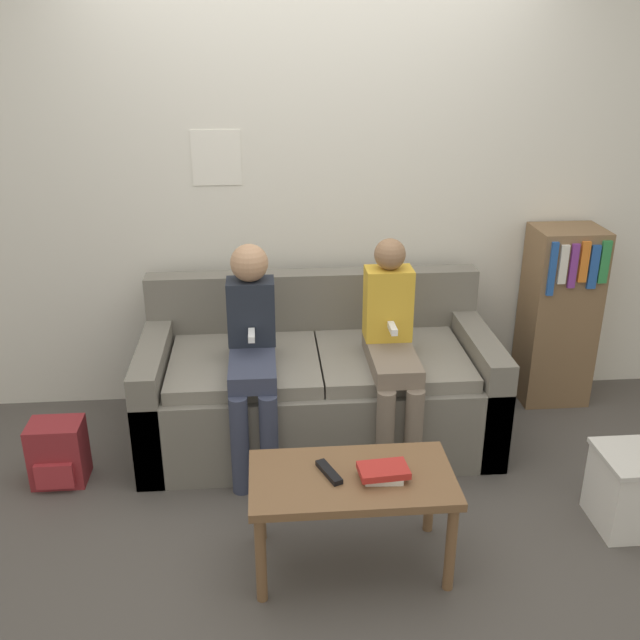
{
  "coord_description": "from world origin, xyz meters",
  "views": [
    {
      "loc": [
        -0.27,
        -2.89,
        2.12
      ],
      "look_at": [
        0.0,
        0.42,
        0.75
      ],
      "focal_mm": 40.0,
      "sensor_mm": 36.0,
      "label": 1
    }
  ],
  "objects_px": {
    "bookshelf": "(558,316)",
    "tv_remote": "(329,472)",
    "person_right": "(392,343)",
    "backpack": "(58,453)",
    "coffee_table": "(352,488)",
    "storage_box": "(635,489)",
    "person_left": "(252,345)",
    "couch": "(318,387)"
  },
  "relations": [
    {
      "from": "coffee_table",
      "to": "backpack",
      "type": "distance_m",
      "value": 1.56
    },
    {
      "from": "couch",
      "to": "bookshelf",
      "type": "xyz_separation_m",
      "value": [
        1.45,
        0.32,
        0.24
      ]
    },
    {
      "from": "tv_remote",
      "to": "backpack",
      "type": "distance_m",
      "value": 1.49
    },
    {
      "from": "couch",
      "to": "bookshelf",
      "type": "bearing_deg",
      "value": 12.52
    },
    {
      "from": "bookshelf",
      "to": "storage_box",
      "type": "height_order",
      "value": "bookshelf"
    },
    {
      "from": "bookshelf",
      "to": "backpack",
      "type": "bearing_deg",
      "value": -166.65
    },
    {
      "from": "couch",
      "to": "tv_remote",
      "type": "relative_size",
      "value": 10.81
    },
    {
      "from": "tv_remote",
      "to": "backpack",
      "type": "bearing_deg",
      "value": 129.81
    },
    {
      "from": "backpack",
      "to": "tv_remote",
      "type": "bearing_deg",
      "value": -28.3
    },
    {
      "from": "coffee_table",
      "to": "person_left",
      "type": "xyz_separation_m",
      "value": [
        -0.4,
        0.84,
        0.27
      ]
    },
    {
      "from": "bookshelf",
      "to": "tv_remote",
      "type": "bearing_deg",
      "value": -137.83
    },
    {
      "from": "coffee_table",
      "to": "bookshelf",
      "type": "xyz_separation_m",
      "value": [
        1.4,
        1.36,
        0.16
      ]
    },
    {
      "from": "bookshelf",
      "to": "backpack",
      "type": "xyz_separation_m",
      "value": [
        -2.77,
        -0.66,
        -0.38
      ]
    },
    {
      "from": "coffee_table",
      "to": "person_right",
      "type": "xyz_separation_m",
      "value": [
        0.3,
        0.84,
        0.26
      ]
    },
    {
      "from": "coffee_table",
      "to": "storage_box",
      "type": "bearing_deg",
      "value": 6.41
    },
    {
      "from": "backpack",
      "to": "person_left",
      "type": "bearing_deg",
      "value": 7.88
    },
    {
      "from": "tv_remote",
      "to": "couch",
      "type": "bearing_deg",
      "value": 66.01
    },
    {
      "from": "couch",
      "to": "backpack",
      "type": "bearing_deg",
      "value": -165.75
    },
    {
      "from": "person_right",
      "to": "backpack",
      "type": "relative_size",
      "value": 3.5
    },
    {
      "from": "coffee_table",
      "to": "person_left",
      "type": "distance_m",
      "value": 0.97
    },
    {
      "from": "person_left",
      "to": "backpack",
      "type": "height_order",
      "value": "person_left"
    },
    {
      "from": "person_left",
      "to": "bookshelf",
      "type": "xyz_separation_m",
      "value": [
        1.8,
        0.52,
        -0.11
      ]
    },
    {
      "from": "coffee_table",
      "to": "tv_remote",
      "type": "height_order",
      "value": "tv_remote"
    },
    {
      "from": "coffee_table",
      "to": "storage_box",
      "type": "height_order",
      "value": "coffee_table"
    },
    {
      "from": "coffee_table",
      "to": "person_left",
      "type": "relative_size",
      "value": 0.74
    },
    {
      "from": "coffee_table",
      "to": "backpack",
      "type": "relative_size",
      "value": 2.55
    },
    {
      "from": "person_left",
      "to": "person_right",
      "type": "bearing_deg",
      "value": -0.34
    },
    {
      "from": "bookshelf",
      "to": "storage_box",
      "type": "xyz_separation_m",
      "value": [
        -0.09,
        -1.22,
        -0.35
      ]
    },
    {
      "from": "tv_remote",
      "to": "bookshelf",
      "type": "relative_size",
      "value": 0.16
    },
    {
      "from": "person_right",
      "to": "backpack",
      "type": "height_order",
      "value": "person_right"
    },
    {
      "from": "couch",
      "to": "tv_remote",
      "type": "distance_m",
      "value": 1.04
    },
    {
      "from": "person_left",
      "to": "person_right",
      "type": "height_order",
      "value": "person_right"
    },
    {
      "from": "person_left",
      "to": "tv_remote",
      "type": "distance_m",
      "value": 0.9
    },
    {
      "from": "coffee_table",
      "to": "person_right",
      "type": "height_order",
      "value": "person_right"
    },
    {
      "from": "tv_remote",
      "to": "person_left",
      "type": "bearing_deg",
      "value": 88.58
    },
    {
      "from": "person_right",
      "to": "backpack",
      "type": "bearing_deg",
      "value": -175.54
    },
    {
      "from": "person_right",
      "to": "storage_box",
      "type": "height_order",
      "value": "person_right"
    },
    {
      "from": "couch",
      "to": "coffee_table",
      "type": "height_order",
      "value": "couch"
    },
    {
      "from": "person_right",
      "to": "bookshelf",
      "type": "distance_m",
      "value": 1.22
    },
    {
      "from": "tv_remote",
      "to": "bookshelf",
      "type": "distance_m",
      "value": 2.01
    },
    {
      "from": "person_right",
      "to": "couch",
      "type": "bearing_deg",
      "value": 150.23
    },
    {
      "from": "storage_box",
      "to": "backpack",
      "type": "height_order",
      "value": "storage_box"
    }
  ]
}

